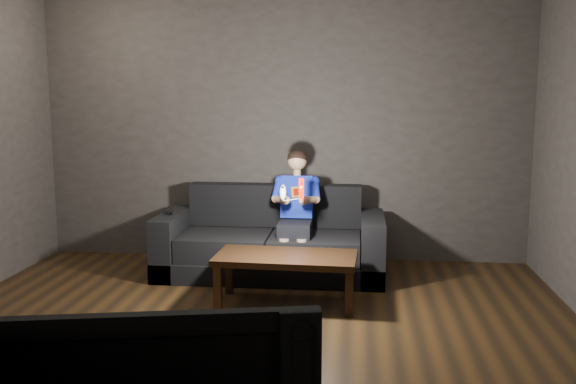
# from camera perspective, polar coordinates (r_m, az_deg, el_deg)

# --- Properties ---
(floor) EXTENTS (5.00, 5.00, 0.00)m
(floor) POSITION_cam_1_polar(r_m,az_deg,el_deg) (4.49, -4.10, -13.86)
(floor) COLOR black
(floor) RESTS_ON ground
(back_wall) EXTENTS (5.00, 0.04, 2.70)m
(back_wall) POSITION_cam_1_polar(r_m,az_deg,el_deg) (6.63, -0.43, 5.56)
(back_wall) COLOR #35302E
(back_wall) RESTS_ON ground
(front_wall) EXTENTS (5.00, 0.04, 2.70)m
(front_wall) POSITION_cam_1_polar(r_m,az_deg,el_deg) (1.78, -18.85, -4.09)
(front_wall) COLOR #35302E
(front_wall) RESTS_ON ground
(sofa) EXTENTS (2.13, 0.92, 0.82)m
(sofa) POSITION_cam_1_polar(r_m,az_deg,el_deg) (6.17, -1.49, -4.85)
(sofa) COLOR black
(sofa) RESTS_ON floor
(child) EXTENTS (0.45, 0.55, 1.11)m
(child) POSITION_cam_1_polar(r_m,az_deg,el_deg) (6.00, 0.72, -0.99)
(child) COLOR black
(child) RESTS_ON sofa
(wii_remote_red) EXTENTS (0.05, 0.07, 0.18)m
(wii_remote_red) POSITION_cam_1_polar(r_m,az_deg,el_deg) (5.54, 1.19, 0.31)
(wii_remote_red) COLOR #F01A00
(wii_remote_red) RESTS_ON child
(nunchuk_white) EXTENTS (0.07, 0.09, 0.15)m
(nunchuk_white) POSITION_cam_1_polar(r_m,az_deg,el_deg) (5.57, -0.45, -0.03)
(nunchuk_white) COLOR white
(nunchuk_white) RESTS_ON child
(wii_remote_black) EXTENTS (0.07, 0.16, 0.03)m
(wii_remote_black) POSITION_cam_1_polar(r_m,az_deg,el_deg) (6.23, -10.40, -1.79)
(wii_remote_black) COLOR black
(wii_remote_black) RESTS_ON sofa
(coffee_table) EXTENTS (1.17, 0.62, 0.42)m
(coffee_table) POSITION_cam_1_polar(r_m,az_deg,el_deg) (5.28, -0.18, -6.19)
(coffee_table) COLOR black
(coffee_table) RESTS_ON floor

